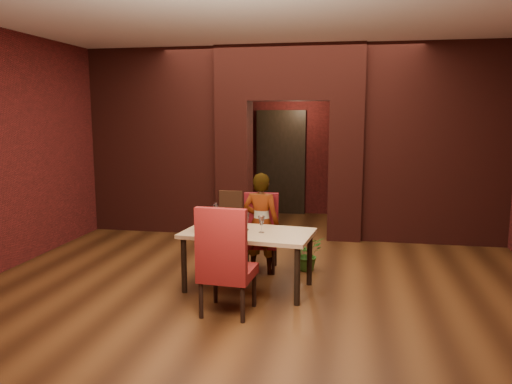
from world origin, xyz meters
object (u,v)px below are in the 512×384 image
wine_glass_c (261,224)px  water_bottle (216,215)px  person_seated (261,223)px  wine_glass_b (246,222)px  wine_glass_a (246,222)px  chair_near (228,259)px  wine_bucket (201,222)px  potted_plant (307,254)px  chair_far (260,233)px  dining_table (248,260)px

wine_glass_c → water_bottle: 0.64m
person_seated → wine_glass_b: 0.59m
water_bottle → wine_glass_a: bearing=-10.0°
chair_near → wine_glass_b: bearing=-87.4°
water_bottle → chair_near: bearing=-67.4°
wine_glass_a → wine_bucket: (-0.52, -0.15, 0.01)m
water_bottle → potted_plant: bearing=32.9°
wine_bucket → wine_glass_c: bearing=2.8°
person_seated → water_bottle: person_seated is taller
wine_glass_a → chair_far: bearing=85.8°
wine_glass_b → wine_bucket: same height
dining_table → wine_glass_c: size_ratio=7.58×
dining_table → wine_glass_c: (0.17, -0.03, 0.45)m
chair_far → wine_glass_c: size_ratio=5.14×
wine_bucket → wine_glass_b: bearing=15.0°
chair_near → wine_glass_b: chair_near is taller
chair_far → wine_glass_a: (-0.05, -0.67, 0.29)m
dining_table → water_bottle: (-0.44, 0.15, 0.51)m
dining_table → wine_glass_b: size_ratio=7.34×
wine_glass_b → wine_glass_c: 0.23m
chair_far → person_seated: person_seated is taller
wine_glass_a → water_bottle: (-0.40, 0.07, 0.06)m
chair_far → wine_bucket: 1.04m
wine_glass_b → water_bottle: size_ratio=0.68×
wine_glass_c → wine_bucket: (-0.72, -0.04, 0.00)m
person_seated → wine_glass_b: (-0.08, -0.57, 0.14)m
chair_near → wine_glass_a: size_ratio=6.51×
wine_glass_c → wine_bucket: wine_bucket is taller
wine_glass_a → water_bottle: size_ratio=0.59×
wine_glass_c → potted_plant: 1.16m
person_seated → water_bottle: 0.71m
wine_bucket → water_bottle: (0.12, 0.22, 0.05)m
chair_near → chair_far: bearing=-88.5°
wine_glass_a → person_seated: bearing=81.5°
wine_glass_c → wine_bucket: 0.72m
dining_table → wine_bucket: 0.72m
chair_far → wine_glass_a: 0.73m
dining_table → wine_glass_a: bearing=122.0°
wine_glass_a → chair_near: bearing=-91.5°
water_bottle → wine_glass_b: bearing=-11.6°
wine_bucket → potted_plant: size_ratio=0.45×
chair_far → wine_glass_b: chair_far is taller
chair_near → potted_plant: size_ratio=2.60×
wine_glass_a → wine_glass_c: 0.24m
chair_near → water_bottle: size_ratio=3.85×
dining_table → water_bottle: size_ratio=4.97×
person_seated → wine_bucket: 0.94m
chair_far → person_seated: (0.03, -0.11, 0.16)m
potted_plant → wine_glass_a: bearing=-131.5°
wine_glass_b → potted_plant: 1.19m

